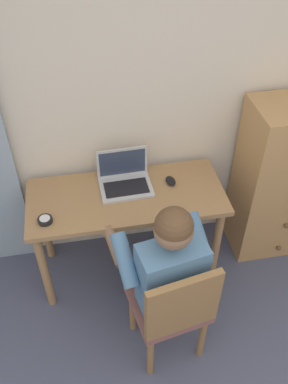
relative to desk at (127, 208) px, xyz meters
name	(u,v)px	position (x,y,z in m)	size (l,w,h in m)	color
wall_back	(167,94)	(0.33, 0.35, 0.62)	(4.80, 0.05, 2.50)	beige
desk	(127,208)	(0.00, 0.00, 0.00)	(1.29, 0.55, 0.74)	#9E754C
dresser	(281,180)	(1.14, 0.08, -0.01)	(0.61, 0.44, 1.24)	tan
chair	(173,307)	(0.16, -0.72, -0.13)	(0.48, 0.47, 0.88)	brown
person_seated	(162,263)	(0.13, -0.54, 0.05)	(0.60, 0.63, 1.20)	#33384C
laptop	(125,179)	(0.01, 0.10, 0.17)	(0.35, 0.26, 0.24)	#B7BABF
computer_mouse	(171,181)	(0.31, 0.07, 0.13)	(0.06, 0.10, 0.03)	black
desk_clock	(45,220)	(-0.52, -0.15, 0.13)	(0.09, 0.09, 0.03)	black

